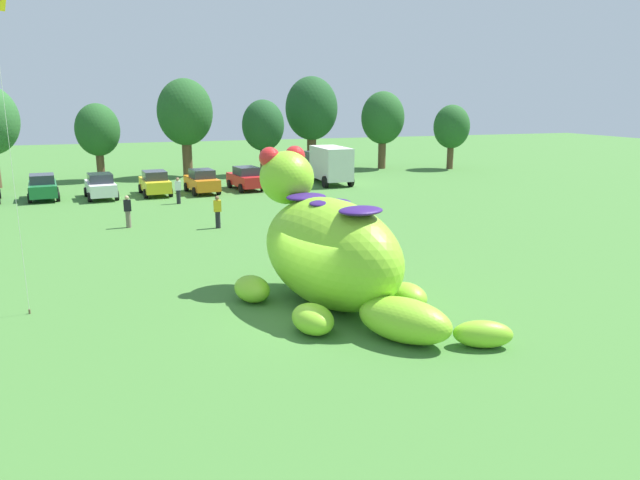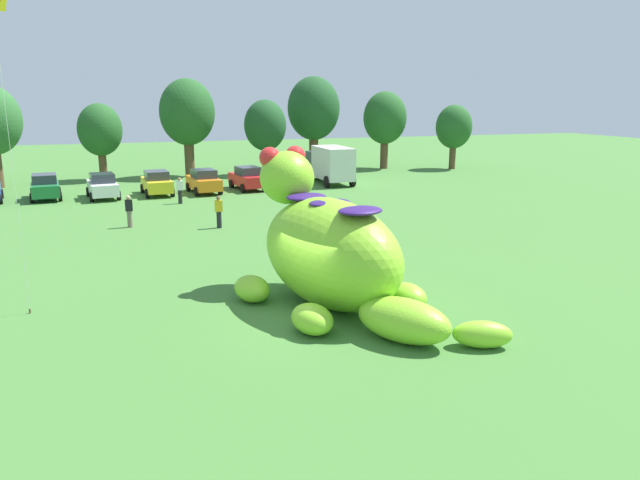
{
  "view_description": "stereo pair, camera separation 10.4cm",
  "coord_description": "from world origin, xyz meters",
  "px_view_note": "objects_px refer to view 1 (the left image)",
  "views": [
    {
      "loc": [
        -5.44,
        -16.54,
        6.67
      ],
      "look_at": [
        0.94,
        1.91,
        1.98
      ],
      "focal_mm": 33.16,
      "sensor_mm": 36.0,
      "label": 1
    },
    {
      "loc": [
        -5.34,
        -16.58,
        6.67
      ],
      "look_at": [
        0.94,
        1.91,
        1.98
      ],
      "focal_mm": 33.16,
      "sensor_mm": 36.0,
      "label": 2
    }
  ],
  "objects_px": {
    "car_white": "(101,186)",
    "box_truck": "(328,163)",
    "giant_inflatable_creature": "(331,251)",
    "spectator_near_inflatable": "(178,191)",
    "car_red": "(246,178)",
    "spectator_mid_field": "(128,212)",
    "car_green": "(43,187)",
    "car_orange": "(202,181)",
    "car_yellow": "(155,183)",
    "spectator_by_cars": "(218,212)"
  },
  "relations": [
    {
      "from": "car_yellow",
      "to": "car_orange",
      "type": "xyz_separation_m",
      "value": [
        3.27,
        -0.2,
        0.0
      ]
    },
    {
      "from": "spectator_mid_field",
      "to": "spectator_by_cars",
      "type": "xyz_separation_m",
      "value": [
        4.46,
        -1.68,
        0.0
      ]
    },
    {
      "from": "car_orange",
      "to": "box_truck",
      "type": "height_order",
      "value": "box_truck"
    },
    {
      "from": "car_green",
      "to": "car_white",
      "type": "distance_m",
      "value": 3.77
    },
    {
      "from": "spectator_mid_field",
      "to": "spectator_by_cars",
      "type": "relative_size",
      "value": 1.0
    },
    {
      "from": "spectator_by_cars",
      "to": "giant_inflatable_creature",
      "type": "bearing_deg",
      "value": -83.38
    },
    {
      "from": "giant_inflatable_creature",
      "to": "spectator_near_inflatable",
      "type": "xyz_separation_m",
      "value": [
        -2.71,
        21.37,
        -0.99
      ]
    },
    {
      "from": "box_truck",
      "to": "spectator_mid_field",
      "type": "height_order",
      "value": "box_truck"
    },
    {
      "from": "car_white",
      "to": "car_green",
      "type": "bearing_deg",
      "value": 167.34
    },
    {
      "from": "spectator_near_inflatable",
      "to": "spectator_mid_field",
      "type": "height_order",
      "value": "same"
    },
    {
      "from": "car_green",
      "to": "spectator_near_inflatable",
      "type": "relative_size",
      "value": 2.49
    },
    {
      "from": "car_green",
      "to": "spectator_near_inflatable",
      "type": "xyz_separation_m",
      "value": [
        8.46,
        -4.67,
        -0.01
      ]
    },
    {
      "from": "car_yellow",
      "to": "spectator_by_cars",
      "type": "bearing_deg",
      "value": -79.27
    },
    {
      "from": "spectator_by_cars",
      "to": "spectator_mid_field",
      "type": "bearing_deg",
      "value": 159.35
    },
    {
      "from": "spectator_near_inflatable",
      "to": "car_orange",
      "type": "bearing_deg",
      "value": 62.42
    },
    {
      "from": "car_green",
      "to": "spectator_near_inflatable",
      "type": "bearing_deg",
      "value": -28.92
    },
    {
      "from": "car_white",
      "to": "car_orange",
      "type": "relative_size",
      "value": 1.0
    },
    {
      "from": "car_orange",
      "to": "box_truck",
      "type": "bearing_deg",
      "value": 10.05
    },
    {
      "from": "box_truck",
      "to": "spectator_mid_field",
      "type": "xyz_separation_m",
      "value": [
        -15.7,
        -12.39,
        -0.75
      ]
    },
    {
      "from": "car_yellow",
      "to": "spectator_mid_field",
      "type": "xyz_separation_m",
      "value": [
        -2.1,
        -10.76,
        -0.01
      ]
    },
    {
      "from": "giant_inflatable_creature",
      "to": "car_red",
      "type": "xyz_separation_m",
      "value": [
        2.74,
        25.98,
        -0.98
      ]
    },
    {
      "from": "car_yellow",
      "to": "car_red",
      "type": "distance_m",
      "value": 6.64
    },
    {
      "from": "spectator_mid_field",
      "to": "spectator_by_cars",
      "type": "distance_m",
      "value": 4.77
    },
    {
      "from": "spectator_mid_field",
      "to": "spectator_by_cars",
      "type": "height_order",
      "value": "same"
    },
    {
      "from": "car_white",
      "to": "car_red",
      "type": "relative_size",
      "value": 0.99
    },
    {
      "from": "giant_inflatable_creature",
      "to": "box_truck",
      "type": "height_order",
      "value": "giant_inflatable_creature"
    },
    {
      "from": "spectator_by_cars",
      "to": "spectator_near_inflatable",
      "type": "bearing_deg",
      "value": 98.16
    },
    {
      "from": "car_white",
      "to": "box_truck",
      "type": "bearing_deg",
      "value": 6.58
    },
    {
      "from": "car_green",
      "to": "spectator_mid_field",
      "type": "distance_m",
      "value": 12.37
    },
    {
      "from": "car_yellow",
      "to": "car_red",
      "type": "relative_size",
      "value": 0.98
    },
    {
      "from": "car_green",
      "to": "spectator_by_cars",
      "type": "height_order",
      "value": "car_green"
    },
    {
      "from": "car_white",
      "to": "box_truck",
      "type": "xyz_separation_m",
      "value": [
        17.21,
        1.98,
        0.74
      ]
    },
    {
      "from": "car_orange",
      "to": "spectator_mid_field",
      "type": "bearing_deg",
      "value": -116.96
    },
    {
      "from": "spectator_by_cars",
      "to": "car_green",
      "type": "bearing_deg",
      "value": 126.74
    },
    {
      "from": "car_orange",
      "to": "box_truck",
      "type": "relative_size",
      "value": 0.67
    },
    {
      "from": "car_orange",
      "to": "box_truck",
      "type": "distance_m",
      "value": 10.52
    },
    {
      "from": "car_yellow",
      "to": "spectator_near_inflatable",
      "type": "bearing_deg",
      "value": -74.36
    },
    {
      "from": "spectator_near_inflatable",
      "to": "spectator_by_cars",
      "type": "distance_m",
      "value": 8.32
    },
    {
      "from": "car_red",
      "to": "spectator_by_cars",
      "type": "height_order",
      "value": "car_red"
    },
    {
      "from": "car_yellow",
      "to": "car_orange",
      "type": "bearing_deg",
      "value": -3.49
    },
    {
      "from": "car_green",
      "to": "car_orange",
      "type": "bearing_deg",
      "value": -3.65
    },
    {
      "from": "car_red",
      "to": "spectator_mid_field",
      "type": "relative_size",
      "value": 2.52
    },
    {
      "from": "car_white",
      "to": "spectator_near_inflatable",
      "type": "relative_size",
      "value": 2.5
    },
    {
      "from": "box_truck",
      "to": "spectator_by_cars",
      "type": "distance_m",
      "value": 18.03
    },
    {
      "from": "car_red",
      "to": "spectator_near_inflatable",
      "type": "relative_size",
      "value": 2.52
    },
    {
      "from": "giant_inflatable_creature",
      "to": "spectator_near_inflatable",
      "type": "height_order",
      "value": "giant_inflatable_creature"
    },
    {
      "from": "car_white",
      "to": "car_orange",
      "type": "xyz_separation_m",
      "value": [
        6.87,
        0.15,
        0.0
      ]
    },
    {
      "from": "car_orange",
      "to": "car_red",
      "type": "xyz_separation_m",
      "value": [
        3.36,
        0.61,
        0.0
      ]
    },
    {
      "from": "giant_inflatable_creature",
      "to": "car_green",
      "type": "height_order",
      "value": "giant_inflatable_creature"
    },
    {
      "from": "car_red",
      "to": "box_truck",
      "type": "relative_size",
      "value": 0.67
    }
  ]
}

